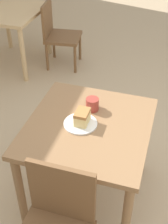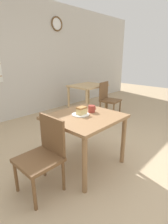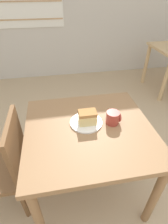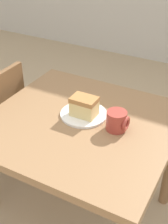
{
  "view_description": "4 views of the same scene",
  "coord_description": "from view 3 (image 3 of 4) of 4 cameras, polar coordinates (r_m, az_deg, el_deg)",
  "views": [
    {
      "loc": [
        -1.69,
        0.02,
        2.13
      ],
      "look_at": [
        -0.08,
        0.52,
        0.82
      ],
      "focal_mm": 50.0,
      "sensor_mm": 36.0,
      "label": 1
    },
    {
      "loc": [
        -1.69,
        -1.0,
        1.49
      ],
      "look_at": [
        -0.06,
        0.51,
        0.76
      ],
      "focal_mm": 28.0,
      "sensor_mm": 36.0,
      "label": 2
    },
    {
      "loc": [
        -0.3,
        -0.43,
        1.57
      ],
      "look_at": [
        -0.12,
        0.55,
        0.82
      ],
      "focal_mm": 28.0,
      "sensor_mm": 36.0,
      "label": 3
    },
    {
      "loc": [
        0.51,
        -0.61,
        1.6
      ],
      "look_at": [
        -0.08,
        0.48,
        0.79
      ],
      "focal_mm": 50.0,
      "sensor_mm": 36.0,
      "label": 4
    }
  ],
  "objects": [
    {
      "name": "dining_table_near",
      "position": [
        1.32,
        1.61,
        -8.65
      ],
      "size": [
        0.9,
        0.86,
        0.73
      ],
      "color": "olive",
      "rests_on": "ground_plane"
    },
    {
      "name": "coffee_mug",
      "position": [
        1.28,
        9.52,
        -1.82
      ],
      "size": [
        0.1,
        0.1,
        0.1
      ],
      "color": "#9E382D",
      "rests_on": "dining_table_near"
    },
    {
      "name": "chair_near_window",
      "position": [
        1.51,
        -24.86,
        -15.25
      ],
      "size": [
        0.43,
        0.43,
        0.85
      ],
      "rotation": [
        0.0,
        0.0,
        -1.57
      ],
      "color": "brown",
      "rests_on": "ground_plane"
    },
    {
      "name": "plate",
      "position": [
        1.28,
        0.67,
        -3.4
      ],
      "size": [
        0.24,
        0.24,
        0.01
      ],
      "color": "white",
      "rests_on": "dining_table_near"
    },
    {
      "name": "cake_slice",
      "position": [
        1.24,
        1.16,
        -1.72
      ],
      "size": [
        0.13,
        0.09,
        0.1
      ],
      "color": "#E0C67F",
      "rests_on": "plate"
    }
  ]
}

